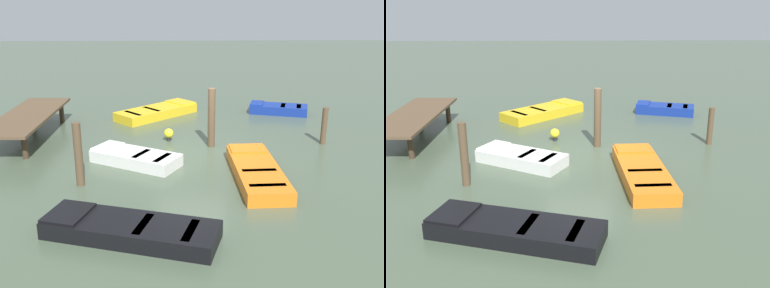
{
  "view_description": "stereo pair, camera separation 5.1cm",
  "coord_description": "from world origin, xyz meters",
  "views": [
    {
      "loc": [
        -14.86,
        0.36,
        5.34
      ],
      "look_at": [
        0.0,
        0.0,
        0.35
      ],
      "focal_mm": 42.0,
      "sensor_mm": 36.0,
      "label": 1
    },
    {
      "loc": [
        -14.86,
        0.31,
        5.34
      ],
      "look_at": [
        0.0,
        0.0,
        0.35
      ],
      "focal_mm": 42.0,
      "sensor_mm": 36.0,
      "label": 2
    }
  ],
  "objects": [
    {
      "name": "ground_plane",
      "position": [
        0.0,
        0.0,
        0.0
      ],
      "size": [
        80.0,
        80.0,
        0.0
      ],
      "primitive_type": "plane",
      "color": "#475642"
    },
    {
      "name": "dock_segment",
      "position": [
        1.93,
        6.27,
        0.85
      ],
      "size": [
        5.76,
        1.94,
        0.95
      ],
      "rotation": [
        0.0,
        0.0,
        -0.02
      ],
      "color": "brown",
      "rests_on": "ground_plane"
    },
    {
      "name": "rowboat_orange",
      "position": [
        -2.27,
        -1.91,
        0.22
      ],
      "size": [
        4.03,
        1.48,
        0.46
      ],
      "rotation": [
        0.0,
        0.0,
        0.04
      ],
      "color": "orange",
      "rests_on": "ground_plane"
    },
    {
      "name": "rowboat_white",
      "position": [
        -0.95,
        1.9,
        0.22
      ],
      "size": [
        2.46,
        3.13,
        0.46
      ],
      "rotation": [
        0.0,
        0.0,
        1.06
      ],
      "color": "silver",
      "rests_on": "ground_plane"
    },
    {
      "name": "rowboat_black",
      "position": [
        -5.69,
        1.57,
        0.22
      ],
      "size": [
        2.37,
        4.24,
        0.46
      ],
      "rotation": [
        0.0,
        0.0,
        1.29
      ],
      "color": "black",
      "rests_on": "ground_plane"
    },
    {
      "name": "rowboat_yellow",
      "position": [
        5.1,
        1.48,
        0.22
      ],
      "size": [
        3.66,
        3.76,
        0.46
      ],
      "rotation": [
        0.0,
        0.0,
        5.47
      ],
      "color": "gold",
      "rests_on": "ground_plane"
    },
    {
      "name": "rowboat_blue",
      "position": [
        5.5,
        -4.17,
        0.22
      ],
      "size": [
        1.76,
        2.82,
        0.46
      ],
      "rotation": [
        0.0,
        0.0,
        1.3
      ],
      "color": "navy",
      "rests_on": "ground_plane"
    },
    {
      "name": "mooring_piling_near_right",
      "position": [
        -2.67,
        3.33,
        0.95
      ],
      "size": [
        0.24,
        0.24,
        1.9
      ],
      "primitive_type": "cylinder",
      "color": "brown",
      "rests_on": "ground_plane"
    },
    {
      "name": "mooring_piling_far_left",
      "position": [
        0.96,
        -4.92,
        0.69
      ],
      "size": [
        0.21,
        0.21,
        1.39
      ],
      "primitive_type": "cylinder",
      "color": "brown",
      "rests_on": "ground_plane"
    },
    {
      "name": "mooring_piling_center",
      "position": [
        0.78,
        -0.72,
        1.08
      ],
      "size": [
        0.27,
        0.27,
        2.16
      ],
      "primitive_type": "cylinder",
      "color": "brown",
      "rests_on": "ground_plane"
    },
    {
      "name": "marker_buoy",
      "position": [
        1.46,
        0.85,
        0.29
      ],
      "size": [
        0.36,
        0.36,
        0.48
      ],
      "color": "#262626",
      "rests_on": "ground_plane"
    }
  ]
}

